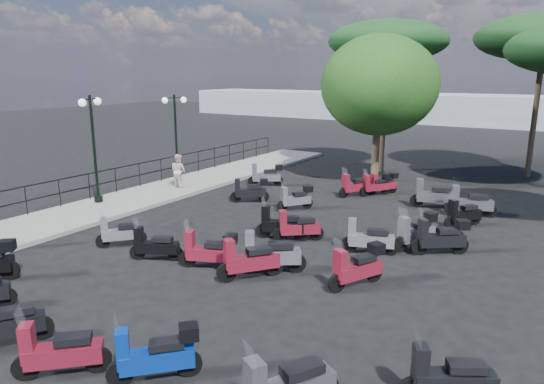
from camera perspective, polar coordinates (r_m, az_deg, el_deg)
The scene contains 33 objects.
ground at distance 14.58m, azimuth -8.12°, elevation -7.34°, with size 120.00×120.00×0.00m, color black.
sidewalk at distance 20.98m, azimuth -16.49°, elevation -0.99°, with size 3.00×30.00×0.15m, color slate.
railing at distance 21.66m, azimuth -19.32°, elevation 1.49°, with size 0.04×26.04×1.10m.
lamp_post_1 at distance 20.42m, azimuth -20.25°, elevation 5.51°, with size 0.57×1.22×4.26m.
lamp_post_2 at distance 23.66m, azimuth -11.25°, elevation 6.91°, with size 0.67×1.13×4.11m.
pedestrian_far at distance 22.49m, azimuth -10.95°, elevation 2.49°, with size 0.74×0.58×1.52m, color beige.
scooter_3 at distance 15.72m, azimuth -17.47°, elevation -4.64°, with size 1.08×1.21×1.22m.
scooter_4 at distance 20.11m, azimuth -2.59°, elevation 0.15°, with size 1.38×1.10×1.29m.
scooter_5 at distance 22.99m, azimuth -0.70°, elevation 1.96°, with size 1.47×1.11×1.35m.
scooter_7 at distance 11.05m, azimuth -29.12°, elevation -13.51°, with size 1.02×1.52×1.37m.
scooter_8 at distance 14.29m, azimuth -13.64°, elevation -6.20°, with size 1.43×0.86×1.24m.
scooter_9 at distance 13.43m, azimuth -7.38°, elevation -6.89°, with size 1.59×0.88×1.34m.
scooter_10 at distance 15.61m, azimuth 1.06°, elevation -3.89°, with size 1.68×0.81×1.39m.
scooter_11 at distance 21.33m, azimuth 9.63°, elevation 0.69°, with size 0.93×1.51×1.32m.
scooter_13 at distance 9.69m, azimuth -23.80°, elevation -16.89°, with size 1.29×1.23×1.34m.
scooter_14 at distance 13.03m, azimuth -0.26°, elevation -7.38°, with size 1.60×1.19×1.49m.
scooter_15 at distance 15.47m, azimuth 3.01°, elevation -4.18°, with size 1.33×1.12×1.31m.
scooter_16 at distance 18.96m, azimuth 2.79°, elevation -0.78°, with size 1.01×1.31×1.21m.
scooter_17 at distance 22.00m, azimuth 12.93°, elevation 0.92°, with size 1.02×1.31×1.21m.
scooter_19 at distance 9.04m, azimuth -13.54°, elevation -18.16°, with size 1.26×1.28×1.30m.
scooter_20 at distance 12.68m, azimuth -2.74°, elevation -8.09°, with size 1.21×1.50×1.44m.
scooter_21 at distance 14.65m, azimuth 11.27°, elevation -5.42°, with size 1.62×0.81×1.35m.
scooter_22 at distance 15.50m, azimuth 16.57°, elevation -4.50°, with size 0.93×1.58×1.35m.
scooter_23 at distance 18.16m, azimuth 21.52°, elevation -2.45°, with size 1.03×1.37×1.28m.
scooter_26 at distance 8.79m, azimuth 20.11°, elevation -19.95°, with size 1.49×0.96×1.32m.
scooter_27 at distance 12.40m, azimuth 9.99°, elevation -8.72°, with size 0.96×1.59×1.37m.
scooter_28 at distance 15.16m, azimuth 19.27°, elevation -5.07°, with size 1.49×1.17×1.38m.
scooter_29 at distance 20.21m, azimuth 18.43°, elevation -0.39°, with size 1.79×0.89×1.49m.
scooter_30 at distance 21.71m, azimuth 12.09°, elevation 0.80°, with size 1.02×1.31×1.21m.
scooter_31 at distance 19.51m, azimuth 22.22°, elevation -1.21°, with size 1.79×0.89×1.49m.
broadleaf_tree at distance 23.89m, azimuth 12.49°, elevation 12.15°, with size 5.56×5.56×7.04m.
pine_2 at distance 26.70m, azimuth 13.47°, elevation 16.86°, with size 6.15×6.15×7.92m.
distant_hills at distance 56.14m, azimuth 23.23°, elevation 8.89°, with size 70.00×8.00×3.00m, color gray.
Camera 1 is at (8.88, -10.31, 5.22)m, focal length 32.00 mm.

